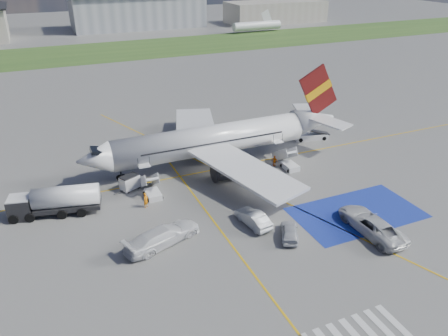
{
  "coord_description": "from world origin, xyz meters",
  "views": [
    {
      "loc": [
        -19.64,
        -35.39,
        25.56
      ],
      "look_at": [
        -1.72,
        5.49,
        3.5
      ],
      "focal_mm": 35.0,
      "sensor_mm": 36.0,
      "label": 1
    }
  ],
  "objects": [
    {
      "name": "belt_loader",
      "position": [
        17.28,
        15.74,
        0.4
      ],
      "size": [
        5.51,
        2.97,
        1.59
      ],
      "rotation": [
        0.0,
        0.0,
        -0.24
      ],
      "color": "silver",
      "rests_on": "ground"
    },
    {
      "name": "taxiway_line_main",
      "position": [
        0.0,
        12.0,
        0.01
      ],
      "size": [
        120.0,
        0.2,
        0.01
      ],
      "primitive_type": "cube",
      "color": "gold",
      "rests_on": "ground"
    },
    {
      "name": "airstairs_aft",
      "position": [
        9.0,
        8.7,
        0.62
      ],
      "size": [
        1.9,
        5.2,
        3.6
      ],
      "color": "silver",
      "rests_on": "ground"
    },
    {
      "name": "airstairs_fwd",
      "position": [
        -9.5,
        8.7,
        0.62
      ],
      "size": [
        1.9,
        5.2,
        3.6
      ],
      "color": "silver",
      "rests_on": "ground"
    },
    {
      "name": "car_silver_b",
      "position": [
        -1.47,
        -1.51,
        0.78
      ],
      "size": [
        2.4,
        4.97,
        1.57
      ],
      "primitive_type": "imported",
      "rotation": [
        0.0,
        0.0,
        3.3
      ],
      "color": "#B2B5B9",
      "rests_on": "ground"
    },
    {
      "name": "taxiway_line_diag",
      "position": [
        0.0,
        12.0,
        0.01
      ],
      "size": [
        20.71,
        56.45,
        0.01
      ],
      "primitive_type": "cube",
      "rotation": [
        0.0,
        0.0,
        0.35
      ],
      "color": "gold",
      "rests_on": "ground"
    },
    {
      "name": "terminal_centre",
      "position": [
        20.0,
        135.0,
        6.0
      ],
      "size": [
        48.0,
        18.0,
        12.0
      ],
      "primitive_type": "cube",
      "color": "gray",
      "rests_on": "ground"
    },
    {
      "name": "crew_aft",
      "position": [
        7.48,
        9.75,
        0.76
      ],
      "size": [
        0.83,
        0.94,
        1.52
      ],
      "primitive_type": "imported",
      "rotation": [
        0.0,
        0.0,
        2.2
      ],
      "color": "orange",
      "rests_on": "ground"
    },
    {
      "name": "crew_fwd",
      "position": [
        -10.8,
        6.44,
        0.89
      ],
      "size": [
        0.77,
        0.74,
        1.77
      ],
      "primitive_type": "imported",
      "rotation": [
        0.0,
        0.0,
        0.68
      ],
      "color": "orange",
      "rests_on": "ground"
    },
    {
      "name": "airliner",
      "position": [
        1.51,
        14.0,
        3.39
      ],
      "size": [
        36.81,
        32.95,
        11.92
      ],
      "color": "silver",
      "rests_on": "ground"
    },
    {
      "name": "grass_strip",
      "position": [
        0.0,
        95.0,
        0.01
      ],
      "size": [
        400.0,
        30.0,
        0.01
      ],
      "primitive_type": "cube",
      "color": "#2D4C1E",
      "rests_on": "ground"
    },
    {
      "name": "staging_box",
      "position": [
        10.0,
        -4.0,
        0.01
      ],
      "size": [
        14.0,
        8.0,
        0.01
      ],
      "primitive_type": "cube",
      "color": "navy",
      "rests_on": "ground"
    },
    {
      "name": "car_silver_a",
      "position": [
        0.81,
        -4.99,
        0.7
      ],
      "size": [
        3.39,
        4.41,
        1.4
      ],
      "primitive_type": "imported",
      "rotation": [
        0.0,
        0.0,
        2.66
      ],
      "color": "silver",
      "rests_on": "ground"
    },
    {
      "name": "fuel_tanker",
      "position": [
        -20.01,
        8.96,
        1.35
      ],
      "size": [
        9.68,
        4.48,
        3.2
      ],
      "rotation": [
        0.0,
        0.0,
        -0.22
      ],
      "color": "black",
      "rests_on": "ground"
    },
    {
      "name": "gpu_cart",
      "position": [
        -11.51,
        11.22,
        0.82
      ],
      "size": [
        2.54,
        2.14,
        1.82
      ],
      "rotation": [
        0.0,
        0.0,
        0.43
      ],
      "color": "silver",
      "rests_on": "ground"
    },
    {
      "name": "van_white_a",
      "position": [
        8.91,
        -7.46,
        1.18
      ],
      "size": [
        2.92,
        6.32,
        2.37
      ],
      "primitive_type": "imported",
      "rotation": [
        0.0,
        0.0,
        3.14
      ],
      "color": "silver",
      "rests_on": "ground"
    },
    {
      "name": "taxiway_line_cross",
      "position": [
        -5.0,
        -10.0,
        0.01
      ],
      "size": [
        0.2,
        60.0,
        0.01
      ],
      "primitive_type": "cube",
      "color": "gold",
      "rests_on": "ground"
    },
    {
      "name": "terminal_east",
      "position": [
        75.0,
        128.0,
        4.0
      ],
      "size": [
        40.0,
        16.0,
        8.0
      ],
      "primitive_type": "cube",
      "color": "gray",
      "rests_on": "ground"
    },
    {
      "name": "van_white_b",
      "position": [
        -11.01,
        -0.92,
        1.19
      ],
      "size": [
        6.57,
        4.32,
        2.39
      ],
      "primitive_type": "imported",
      "rotation": [
        0.0,
        0.0,
        1.9
      ],
      "color": "silver",
      "rests_on": "ground"
    },
    {
      "name": "crew_nose",
      "position": [
        -17.19,
        10.27,
        0.86
      ],
      "size": [
        1.05,
        1.05,
        1.72
      ],
      "primitive_type": "imported",
      "rotation": [
        0.0,
        0.0,
        -0.78
      ],
      "color": "orange",
      "rests_on": "ground"
    },
    {
      "name": "ground",
      "position": [
        0.0,
        0.0,
        0.0
      ],
      "size": [
        400.0,
        400.0,
        0.0
      ],
      "primitive_type": "plane",
      "color": "#60605E",
      "rests_on": "ground"
    }
  ]
}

